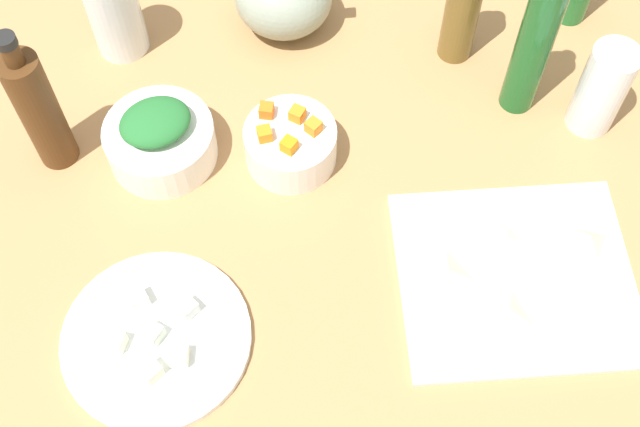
{
  "coord_description": "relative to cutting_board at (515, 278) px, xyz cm",
  "views": [
    {
      "loc": [
        0.7,
        -51.19,
        97.67
      ],
      "look_at": [
        0.0,
        0.0,
        8.0
      ],
      "focal_mm": 46.72,
      "sensor_mm": 36.0,
      "label": 1
    }
  ],
  "objects": [
    {
      "name": "tofu_cube_2",
      "position": [
        -48.41,
        -9.78,
        1.8
      ],
      "size": [
        2.68,
        2.68,
        2.2
      ],
      "primitive_type": "cube",
      "rotation": [
        0.0,
        0.0,
        1.32
      ],
      "color": "white",
      "rests_on": "plate_tofu"
    },
    {
      "name": "carrot_cube_4",
      "position": [
        -31.74,
        20.81,
        6.33
      ],
      "size": [
        2.0,
        2.0,
        1.8
      ],
      "primitive_type": "cube",
      "rotation": [
        0.0,
        0.0,
        1.46
      ],
      "color": "orange",
      "rests_on": "bowl_carrots"
    },
    {
      "name": "tabletop",
      "position": [
        -24.52,
        6.38,
        -2.0
      ],
      "size": [
        190.0,
        190.0,
        3.0
      ],
      "primitive_type": "cube",
      "color": "#AD7C4D",
      "rests_on": "ground"
    },
    {
      "name": "tofu_cube_1",
      "position": [
        -40.38,
        -5.34,
        1.8
      ],
      "size": [
        3.11,
        3.11,
        2.2
      ],
      "primitive_type": "cube",
      "rotation": [
        0.0,
        0.0,
        2.4
      ],
      "color": "white",
      "rests_on": "plate_tofu"
    },
    {
      "name": "plate_tofu",
      "position": [
        -43.96,
        -8.72,
        0.1
      ],
      "size": [
        22.86,
        22.86,
        1.2
      ],
      "primitive_type": "cylinder",
      "color": "white",
      "rests_on": "tabletop"
    },
    {
      "name": "chopped_greens_mound",
      "position": [
        -45.97,
        18.26,
        6.99
      ],
      "size": [
        11.92,
        11.22,
        3.28
      ],
      "primitive_type": "ellipsoid",
      "rotation": [
        0.0,
        0.0,
        0.46
      ],
      "color": "#256C30",
      "rests_on": "bowl_greens"
    },
    {
      "name": "tofu_cube_0",
      "position": [
        -44.16,
        -8.68,
        1.8
      ],
      "size": [
        3.0,
        3.0,
        2.2
      ],
      "primitive_type": "cube",
      "rotation": [
        0.0,
        0.0,
        1.06
      ],
      "color": "white",
      "rests_on": "plate_tofu"
    },
    {
      "name": "bottle_0",
      "position": [
        -60.19,
        18.09,
        9.67
      ],
      "size": [
        5.18,
        5.18,
        23.56
      ],
      "color": "#4C2C13",
      "rests_on": "tabletop"
    },
    {
      "name": "bottle_3",
      "position": [
        2.97,
        28.1,
        11.3
      ],
      "size": [
        4.78,
        4.78,
        27.06
      ],
      "color": "#1A5C25",
      "rests_on": "tabletop"
    },
    {
      "name": "bottle_1",
      "position": [
        -5.21,
        37.1,
        9.21
      ],
      "size": [
        4.94,
        4.94,
        22.43
      ],
      "color": "brown",
      "rests_on": "tabletop"
    },
    {
      "name": "drinking_glass_1",
      "position": [
        12.7,
        24.77,
        6.54
      ],
      "size": [
        6.39,
        6.39,
        14.08
      ],
      "primitive_type": "cylinder",
      "color": "white",
      "rests_on": "tabletop"
    },
    {
      "name": "carrot_cube_3",
      "position": [
        -31.82,
        17.05,
        6.33
      ],
      "size": [
        2.21,
        2.21,
        1.8
      ],
      "primitive_type": "cube",
      "rotation": [
        0.0,
        0.0,
        1.83
      ],
      "color": "orange",
      "rests_on": "bowl_carrots"
    },
    {
      "name": "dumpling_3",
      "position": [
        9.16,
        4.46,
        1.86
      ],
      "size": [
        6.21,
        5.91,
        2.73
      ],
      "primitive_type": "pyramid",
      "rotation": [
        0.0,
        0.0,
        3.63
      ],
      "color": "beige",
      "rests_on": "cutting_board"
    },
    {
      "name": "bowl_carrots",
      "position": [
        -28.6,
        18.06,
        2.47
      ],
      "size": [
        12.32,
        12.32,
        5.93
      ],
      "primitive_type": "cylinder",
      "color": "white",
      "rests_on": "tabletop"
    },
    {
      "name": "cutting_board",
      "position": [
        0.0,
        0.0,
        0.0
      ],
      "size": [
        31.25,
        28.16,
        1.0
      ],
      "primitive_type": "cube",
      "rotation": [
        0.0,
        0.0,
        0.09
      ],
      "color": "white",
      "rests_on": "tabletop"
    },
    {
      "name": "tofu_cube_3",
      "position": [
        -46.4,
        -4.19,
        1.8
      ],
      "size": [
        3.03,
        3.03,
        2.2
      ],
      "primitive_type": "cube",
      "rotation": [
        0.0,
        0.0,
        2.13
      ],
      "color": "white",
      "rests_on": "plate_tofu"
    },
    {
      "name": "tofu_cube_4",
      "position": [
        -43.79,
        -13.28,
        1.8
      ],
      "size": [
        3.11,
        3.11,
        2.2
      ],
      "primitive_type": "cube",
      "rotation": [
        0.0,
        0.0,
        0.8
      ],
      "color": "#EBEACD",
      "rests_on": "plate_tofu"
    },
    {
      "name": "bowl_greens",
      "position": [
        -45.97,
        18.26,
        2.42
      ],
      "size": [
        14.66,
        14.66,
        5.85
      ],
      "primitive_type": "cylinder",
      "color": "white",
      "rests_on": "tabletop"
    },
    {
      "name": "carrot_cube_2",
      "position": [
        -28.61,
        15.34,
        6.33
      ],
      "size": [
        2.49,
        2.49,
        1.8
      ],
      "primitive_type": "cube",
      "rotation": [
        0.0,
        0.0,
        2.57
      ],
      "color": "orange",
      "rests_on": "bowl_carrots"
    },
    {
      "name": "dumpling_2",
      "position": [
        -1.99,
        -5.75,
        2.01
      ],
      "size": [
        6.97,
        7.15,
        3.02
      ],
      "primitive_type": "pyramid",
      "rotation": [
        0.0,
        0.0,
        1.28
      ],
      "color": "beige",
      "rests_on": "cutting_board"
    },
    {
      "name": "drinking_glass_0",
      "position": [
        -54.0,
        37.7,
        6.55
      ],
      "size": [
        7.54,
        7.54,
        14.1
      ],
      "primitive_type": "cylinder",
      "color": "white",
      "rests_on": "tabletop"
    },
    {
      "name": "dumpling_0",
      "position": [
        -8.76,
        -0.49,
        1.84
      ],
      "size": [
        5.68,
        6.23,
        2.68
      ],
      "primitive_type": "pyramid",
      "rotation": [
        0.0,
        0.0,
        4.65
      ],
      "color": "beige",
      "rests_on": "cutting_board"
    },
    {
      "name": "carrot_cube_0",
      "position": [
        -27.68,
        20.25,
        6.33
      ],
      "size": [
        2.42,
        2.42,
        1.8
      ],
      "primitive_type": "cube",
      "rotation": [
        0.0,
        0.0,
        1.1
      ],
      "color": "orange",
      "rests_on": "bowl_carrots"
    },
    {
      "name": "carrot_cube_1",
      "position": [
        -25.53,
        18.29,
        6.33
      ],
      "size": [
        2.54,
        2.54,
        1.8
      ],
      "primitive_type": "cube",
      "rotation": [
        0.0,
        0.0,
        2.44
      ],
      "color": "orange",
      "rests_on": "bowl_carrots"
    },
    {
      "name": "tofu_cube_5",
      "position": [
        -40.73,
        -11.44,
        1.8
      ],
      "size": [
        2.22,
        2.22,
        2.2
      ],
      "primitive_type": "cube",
      "rotation": [
        0.0,
        0.0,
        3.13
      ],
      "color": "white",
      "rests_on": "plate_tofu"
    },
    {
      "name": "dumpling_1",
      "position": [
        -0.95,
        4.3,
        1.56
      ],
      "size": [
        4.91,
        5.64,
        2.11
      ],
      "primitive_type": "pyramid",
      "rotation": [
        0.0,
        0.0,
        4.75
      ],
      "color": "beige",
      "rests_on": "cutting_board"
    }
  ]
}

